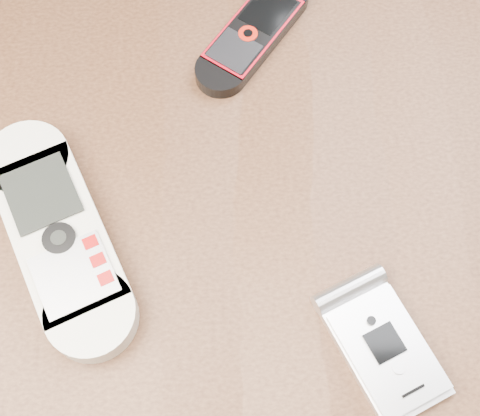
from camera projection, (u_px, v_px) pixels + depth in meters
name	position (u px, v px, depth m)	size (l,w,h in m)	color
ground	(237.00, 382.00, 1.16)	(4.00, 4.00, 0.00)	#472B19
table	(234.00, 262.00, 0.57)	(1.20, 0.80, 0.75)	black
nokia_white	(59.00, 235.00, 0.45)	(0.06, 0.18, 0.02)	beige
nokia_black_red	(254.00, 32.00, 0.53)	(0.04, 0.13, 0.01)	black
motorola_razr	(385.00, 349.00, 0.43)	(0.05, 0.10, 0.02)	silver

